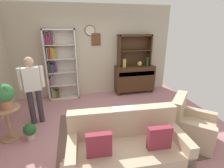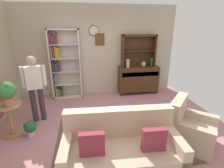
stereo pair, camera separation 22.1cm
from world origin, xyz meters
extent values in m
cube|color=#B27A7F|center=(0.00, 0.00, -0.01)|extent=(5.40, 4.60, 0.02)
cube|color=#BCB299|center=(0.00, 2.13, 1.40)|extent=(5.00, 0.06, 2.80)
cylinder|color=beige|center=(-0.13, 2.08, 2.04)|extent=(0.28, 0.03, 0.28)
torus|color=#382314|center=(-0.13, 2.08, 2.04)|extent=(0.31, 0.02, 0.31)
cube|color=brown|center=(0.05, 2.08, 1.78)|extent=(0.28, 0.03, 0.36)
cube|color=brown|center=(0.20, -0.30, 0.00)|extent=(2.64, 2.15, 0.01)
cube|color=silver|center=(-1.46, 1.93, 1.05)|extent=(0.04, 0.30, 2.10)
cube|color=silver|center=(-0.60, 1.93, 1.05)|extent=(0.04, 0.30, 2.10)
cube|color=silver|center=(-1.03, 1.93, 2.08)|extent=(0.90, 0.30, 0.04)
cube|color=silver|center=(-1.03, 1.93, 0.02)|extent=(0.90, 0.30, 0.04)
cube|color=silver|center=(-1.03, 2.07, 1.05)|extent=(0.90, 0.01, 2.10)
cube|color=silver|center=(-1.03, 1.93, 0.44)|extent=(0.86, 0.30, 0.02)
cube|color=#284C8C|center=(-1.42, 1.91, 0.21)|extent=(0.04, 0.12, 0.33)
cube|color=gold|center=(-1.38, 1.91, 0.22)|extent=(0.03, 0.17, 0.34)
cube|color=gray|center=(-1.34, 1.91, 0.17)|extent=(0.03, 0.18, 0.23)
cube|color=gold|center=(-1.31, 1.91, 0.18)|extent=(0.02, 0.21, 0.27)
cube|color=#337247|center=(-1.28, 1.91, 0.18)|extent=(0.02, 0.14, 0.26)
cube|color=#337247|center=(-1.24, 1.91, 0.16)|extent=(0.04, 0.17, 0.22)
cube|color=#3F3833|center=(-1.21, 1.91, 0.18)|extent=(0.03, 0.12, 0.25)
cube|color=#CC7233|center=(-1.18, 1.91, 0.22)|extent=(0.02, 0.12, 0.34)
cube|color=silver|center=(-1.03, 1.93, 0.85)|extent=(0.86, 0.30, 0.02)
cube|color=#723F7F|center=(-1.42, 1.91, 0.57)|extent=(0.04, 0.23, 0.23)
cube|color=gray|center=(-1.38, 1.91, 0.58)|extent=(0.03, 0.15, 0.26)
cube|color=gray|center=(-1.35, 1.91, 0.62)|extent=(0.02, 0.19, 0.33)
cube|color=gray|center=(-1.31, 1.91, 0.61)|extent=(0.03, 0.11, 0.32)
cube|color=silver|center=(-1.03, 1.93, 1.25)|extent=(0.86, 0.30, 0.02)
cube|color=#3F3833|center=(-1.43, 1.91, 0.99)|extent=(0.02, 0.22, 0.26)
cube|color=#3F3833|center=(-1.38, 1.91, 1.02)|extent=(0.04, 0.21, 0.33)
cube|color=#3F3833|center=(-1.34, 1.91, 0.99)|extent=(0.03, 0.19, 0.26)
cube|color=#284C8C|center=(-1.30, 1.91, 0.98)|extent=(0.04, 0.23, 0.24)
cube|color=#3F3833|center=(-1.27, 1.91, 1.01)|extent=(0.02, 0.19, 0.31)
cube|color=#723F7F|center=(-1.24, 1.91, 0.97)|extent=(0.03, 0.11, 0.23)
cube|color=#723F7F|center=(-1.20, 1.91, 1.00)|extent=(0.03, 0.15, 0.29)
cube|color=silver|center=(-1.03, 1.93, 1.66)|extent=(0.86, 0.30, 0.02)
cube|color=#284C8C|center=(-1.43, 1.91, 1.39)|extent=(0.02, 0.14, 0.25)
cube|color=gray|center=(-1.39, 1.91, 1.43)|extent=(0.03, 0.22, 0.33)
cube|color=#B22D33|center=(-1.35, 1.91, 1.43)|extent=(0.04, 0.15, 0.33)
cube|color=gold|center=(-1.30, 1.91, 1.44)|extent=(0.04, 0.12, 0.35)
cube|color=gold|center=(-1.24, 1.91, 1.43)|extent=(0.04, 0.22, 0.33)
cube|color=gold|center=(-1.20, 1.91, 1.41)|extent=(0.04, 0.11, 0.30)
cube|color=gray|center=(-1.15, 1.91, 1.41)|extent=(0.03, 0.12, 0.31)
cube|color=#723F7F|center=(-1.42, 1.91, 1.80)|extent=(0.03, 0.23, 0.27)
cube|color=#723F7F|center=(-1.39, 1.91, 1.82)|extent=(0.02, 0.16, 0.30)
cube|color=#B22D33|center=(-1.35, 1.91, 1.81)|extent=(0.03, 0.21, 0.29)
cube|color=#723F7F|center=(-1.31, 1.91, 1.79)|extent=(0.03, 0.21, 0.24)
cube|color=#B22D33|center=(-1.27, 1.91, 1.84)|extent=(0.04, 0.18, 0.35)
cube|color=#284C8C|center=(-1.22, 1.91, 1.82)|extent=(0.03, 0.20, 0.31)
cube|color=#CC7233|center=(-1.19, 1.91, 1.79)|extent=(0.03, 0.15, 0.25)
cube|color=#422816|center=(1.28, 1.86, 0.51)|extent=(1.30, 0.45, 0.82)
cube|color=#422816|center=(0.68, 1.69, 0.05)|extent=(0.06, 0.06, 0.10)
cube|color=#422816|center=(1.88, 1.69, 0.05)|extent=(0.06, 0.06, 0.10)
cube|color=#422816|center=(0.68, 2.04, 0.05)|extent=(0.06, 0.06, 0.10)
cube|color=#422816|center=(1.88, 2.04, 0.05)|extent=(0.06, 0.06, 0.10)
cube|color=#352012|center=(1.28, 1.64, 0.71)|extent=(1.20, 0.01, 0.14)
cube|color=#422816|center=(0.75, 1.94, 1.42)|extent=(0.04, 0.26, 1.00)
cube|color=#422816|center=(1.81, 1.94, 1.42)|extent=(0.04, 0.26, 1.00)
cube|color=#422816|center=(1.28, 1.94, 1.89)|extent=(1.10, 0.26, 0.06)
cube|color=#422816|center=(1.28, 1.94, 1.42)|extent=(1.06, 0.26, 0.02)
cube|color=#422816|center=(1.28, 2.06, 1.42)|extent=(1.10, 0.01, 1.00)
cylinder|color=tan|center=(0.89, 1.78, 1.05)|extent=(0.11, 0.11, 0.26)
ellipsoid|color=tan|center=(1.41, 1.79, 1.01)|extent=(0.15, 0.15, 0.17)
cylinder|color=#194223|center=(1.67, 1.77, 1.07)|extent=(0.07, 0.07, 0.29)
cube|color=#C6AD8E|center=(0.01, -1.21, 0.21)|extent=(1.85, 0.96, 0.42)
cube|color=#C6AD8E|center=(0.03, -0.89, 0.66)|extent=(1.81, 0.31, 0.48)
cube|color=#C6AD8E|center=(-0.82, -1.16, 0.30)|extent=(0.19, 0.86, 0.60)
cube|color=#C6AD8E|center=(0.83, -1.26, 0.30)|extent=(0.19, 0.86, 0.60)
cube|color=maroon|center=(-0.45, -1.30, 0.60)|extent=(0.37, 0.12, 0.36)
cube|color=maroon|center=(0.45, -1.36, 0.60)|extent=(0.37, 0.12, 0.36)
cube|color=white|center=(0.03, -0.89, 0.90)|extent=(0.37, 0.20, 0.00)
cube|color=#C6AD8E|center=(1.47, -0.85, 0.20)|extent=(1.08, 1.08, 0.40)
cube|color=#C6AD8E|center=(1.25, -0.64, 0.64)|extent=(0.65, 0.67, 0.48)
cube|color=#C6AD8E|center=(1.26, -1.07, 0.28)|extent=(0.66, 0.64, 0.55)
cube|color=#C6AD8E|center=(1.68, -0.62, 0.28)|extent=(0.66, 0.64, 0.55)
cylinder|color=#A87F56|center=(-2.04, 0.05, 0.68)|extent=(0.52, 0.52, 0.03)
cylinder|color=#A87F56|center=(-2.04, 0.05, 0.33)|extent=(0.08, 0.08, 0.67)
cylinder|color=#A87F56|center=(-2.04, 0.05, 0.01)|extent=(0.36, 0.36, 0.03)
cylinder|color=#AD6B4C|center=(-1.99, 0.02, 0.78)|extent=(0.20, 0.20, 0.16)
sphere|color=#387F42|center=(-1.99, 0.02, 1.00)|extent=(0.35, 0.35, 0.35)
ellipsoid|color=#387F42|center=(-1.91, -0.08, 1.04)|extent=(0.10, 0.06, 0.25)
cylinder|color=beige|center=(-1.65, -0.06, 0.06)|extent=(0.14, 0.14, 0.12)
sphere|color=#235B2D|center=(-1.65, -0.06, 0.22)|extent=(0.24, 0.24, 0.24)
ellipsoid|color=#235B2D|center=(-1.73, -0.10, 0.24)|extent=(0.07, 0.04, 0.17)
ellipsoid|color=#235B2D|center=(-1.68, -0.14, 0.24)|extent=(0.07, 0.04, 0.17)
cylinder|color=#38333D|center=(-1.70, 0.56, 0.41)|extent=(0.14, 0.14, 0.82)
cylinder|color=#38333D|center=(-1.53, 0.60, 0.41)|extent=(0.14, 0.14, 0.82)
cube|color=silver|center=(-1.61, 0.58, 1.08)|extent=(0.38, 0.27, 0.52)
sphere|color=tan|center=(-1.61, 0.58, 1.46)|extent=(0.24, 0.24, 0.20)
cylinder|color=silver|center=(-1.83, 0.53, 1.11)|extent=(0.10, 0.10, 0.48)
cylinder|color=silver|center=(-1.40, 0.63, 1.11)|extent=(0.10, 0.10, 0.48)
cube|color=#422816|center=(-0.01, -0.27, 0.40)|extent=(0.80, 0.50, 0.03)
cube|color=#422816|center=(-0.38, -0.49, 0.20)|extent=(0.05, 0.05, 0.39)
cube|color=#422816|center=(0.36, -0.49, 0.20)|extent=(0.05, 0.05, 0.39)
cube|color=#422816|center=(-0.38, -0.05, 0.20)|extent=(0.05, 0.05, 0.39)
cube|color=#422816|center=(0.36, -0.05, 0.20)|extent=(0.05, 0.05, 0.39)
cube|color=#3F3833|center=(-0.15, -0.28, 0.43)|extent=(0.19, 0.15, 0.02)
cube|color=#284C8C|center=(-0.15, -0.28, 0.45)|extent=(0.21, 0.14, 0.02)
cube|color=gold|center=(-0.16, -0.28, 0.47)|extent=(0.16, 0.11, 0.02)
cube|color=#284C8C|center=(-0.16, -0.28, 0.49)|extent=(0.16, 0.13, 0.02)
camera|label=1|loc=(-0.73, -3.24, 2.18)|focal=27.09mm
camera|label=2|loc=(-0.51, -3.29, 2.18)|focal=27.09mm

